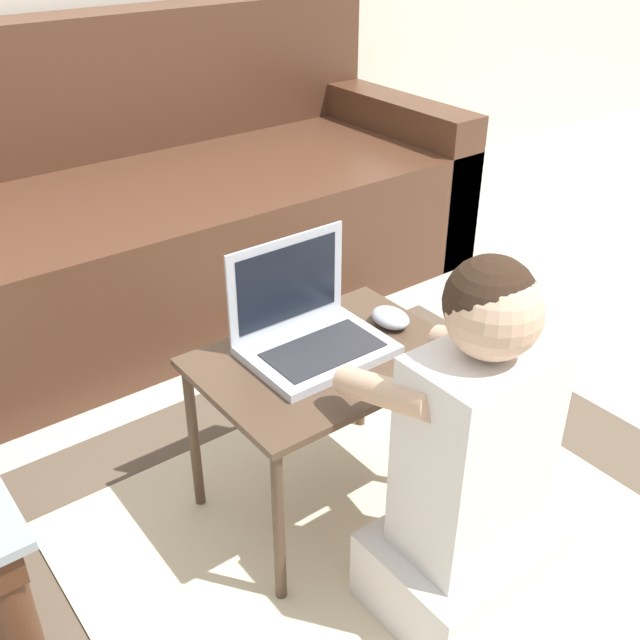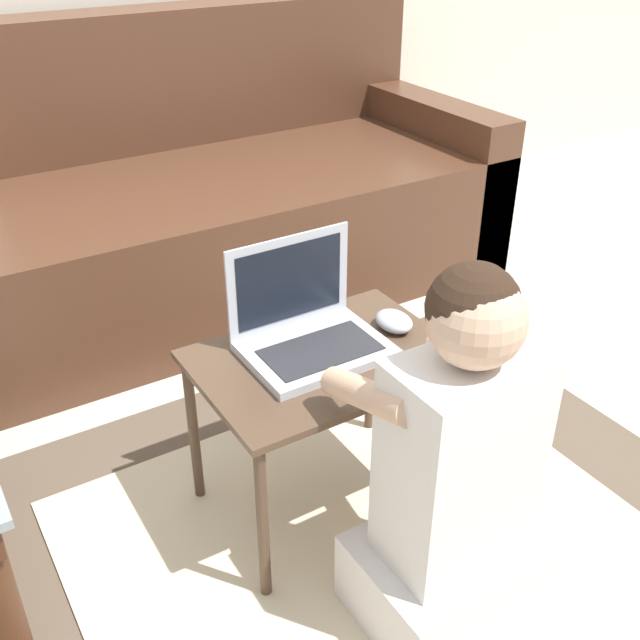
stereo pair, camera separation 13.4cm
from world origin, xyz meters
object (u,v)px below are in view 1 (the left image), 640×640
(couch, at_px, (139,214))
(person_seated, at_px, (470,471))
(laptop, at_px, (310,333))
(laptop_desk, at_px, (327,376))
(computer_mouse, at_px, (390,318))

(couch, relative_size, person_seated, 2.86)
(laptop, distance_m, person_seated, 0.45)
(couch, distance_m, laptop_desk, 1.22)
(laptop_desk, distance_m, laptop, 0.10)
(computer_mouse, height_order, person_seated, person_seated)
(laptop_desk, height_order, laptop, laptop)
(couch, bearing_deg, laptop, -96.70)
(computer_mouse, bearing_deg, laptop_desk, -175.16)
(laptop_desk, relative_size, computer_mouse, 5.48)
(person_seated, bearing_deg, laptop, 97.82)
(laptop_desk, height_order, person_seated, person_seated)
(couch, bearing_deg, laptop_desk, -95.93)
(laptop, bearing_deg, couch, 83.30)
(computer_mouse, relative_size, person_seated, 0.13)
(couch, xyz_separation_m, laptop_desk, (-0.13, -1.22, 0.05))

